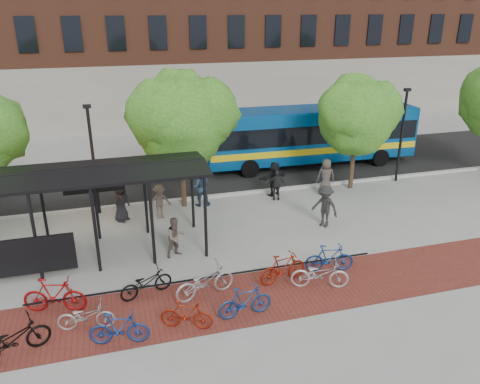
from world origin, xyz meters
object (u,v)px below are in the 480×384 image
object	(u,v)px
bike_11	(329,258)
pedestrian_2	(200,186)
bus	(310,133)
bike_9	(283,268)
tree_c	(358,113)
bike_7	(245,302)
pedestrian_0	(121,202)
pedestrian_5	(274,179)
bus_shelter	(59,185)
bike_6	(205,282)
tree_b	(182,115)
pedestrian_6	(326,177)
pedestrian_4	(276,185)
pedestrian_8	(176,237)
bike_1	(54,295)
bike_3	(119,328)
bike_0	(12,340)
lamp_post_right	(402,133)
pedestrian_9	(325,206)
bike_2	(86,316)
pedestrian_7	(324,173)
pedestrian_3	(160,202)
bike_4	(146,283)
bike_10	(320,274)
lamp_post_left	(93,157)

from	to	relation	value
bike_11	pedestrian_2	world-z (taller)	pedestrian_2
bus	bike_9	bearing A→B (deg)	-115.95
tree_c	bike_7	size ratio (longest dim) A/B	3.36
pedestrian_0	pedestrian_5	world-z (taller)	pedestrian_0
pedestrian_0	tree_c	bearing A→B (deg)	-48.65
bus_shelter	tree_c	size ratio (longest dim) A/B	1.79
tree_c	bike_6	xyz separation A→B (m)	(-9.70, -7.84, -3.50)
tree_b	tree_c	size ratio (longest dim) A/B	1.09
pedestrian_2	pedestrian_6	bearing A→B (deg)	179.63
tree_b	pedestrian_4	bearing A→B (deg)	-5.89
tree_c	pedestrian_2	xyz separation A→B (m)	(-8.30, -0.17, -3.06)
bike_9	pedestrian_8	xyz separation A→B (m)	(-3.32, 2.87, 0.26)
pedestrian_2	bike_1	bearing A→B (deg)	52.14
bus_shelter	bike_3	xyz separation A→B (m)	(1.67, -5.68, -2.48)
pedestrian_0	pedestrian_6	distance (m)	10.29
pedestrian_8	bike_11	bearing A→B (deg)	-49.12
pedestrian_0	bike_3	bearing A→B (deg)	-146.25
bike_0	lamp_post_right	bearing A→B (deg)	-85.41
pedestrian_4	pedestrian_9	xyz separation A→B (m)	(0.97, -3.53, 0.19)
bike_9	pedestrian_5	world-z (taller)	pedestrian_5
bike_6	bike_2	bearing A→B (deg)	85.82
bike_3	pedestrian_2	bearing A→B (deg)	-13.75
bus_shelter	bike_7	world-z (taller)	bus_shelter
pedestrian_8	bike_3	bearing A→B (deg)	-138.68
pedestrian_5	pedestrian_0	bearing A→B (deg)	-10.41
pedestrian_0	bike_0	bearing A→B (deg)	-164.93
pedestrian_2	pedestrian_7	xyz separation A→B (m)	(6.87, 0.62, -0.20)
bike_0	pedestrian_9	distance (m)	13.00
pedestrian_5	pedestrian_8	world-z (taller)	pedestrian_5
tree_c	pedestrian_0	world-z (taller)	tree_c
pedestrian_0	pedestrian_9	distance (m)	9.09
tree_b	bike_7	distance (m)	10.06
pedestrian_3	pedestrian_6	bearing A→B (deg)	-12.01
bike_2	bike_4	distance (m)	2.30
tree_b	bike_1	world-z (taller)	tree_b
pedestrian_7	pedestrian_8	world-z (taller)	pedestrian_8
bike_1	bike_10	bearing A→B (deg)	-81.79
bike_11	tree_c	bearing A→B (deg)	-21.79
bike_3	bike_10	bearing A→B (deg)	-69.95
lamp_post_left	pedestrian_4	world-z (taller)	lamp_post_left
bike_7	pedestrian_7	bearing A→B (deg)	-41.05
tree_b	pedestrian_6	world-z (taller)	tree_b
bike_2	bike_10	distance (m)	7.71
pedestrian_5	pedestrian_6	xyz separation A→B (m)	(2.59, -0.60, 0.06)
bike_11	pedestrian_5	xyz separation A→B (m)	(0.61, 7.62, 0.36)
pedestrian_2	pedestrian_8	bearing A→B (deg)	70.42
bike_0	bike_10	world-z (taller)	bike_0
tree_b	pedestrian_5	bearing A→B (deg)	1.19
tree_b	bike_7	world-z (taller)	tree_b
pedestrian_7	bike_3	bearing A→B (deg)	35.09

